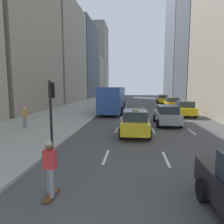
# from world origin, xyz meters

# --- Properties ---
(sidewalk_left) EXTENTS (8.00, 66.00, 0.15)m
(sidewalk_left) POSITION_xyz_m (-7.00, 27.00, 0.07)
(sidewalk_left) COLOR #9E9E99
(sidewalk_left) RESTS_ON ground
(lane_markings) EXTENTS (5.72, 56.00, 0.01)m
(lane_markings) POSITION_xyz_m (2.60, 23.00, 0.01)
(lane_markings) COLOR white
(lane_markings) RESTS_ON ground
(building_row_left) EXTENTS (6.00, 95.61, 31.74)m
(building_row_left) POSITION_xyz_m (-14.00, 45.71, 12.58)
(building_row_left) COLOR #A89E89
(building_row_left) RESTS_ON ground
(building_row_right) EXTENTS (6.00, 52.69, 32.80)m
(building_row_right) POSITION_xyz_m (12.00, 29.37, 14.87)
(building_row_right) COLOR slate
(building_row_right) RESTS_ON ground
(taxi_lead) EXTENTS (2.02, 4.40, 1.87)m
(taxi_lead) POSITION_xyz_m (6.80, 29.45, 0.88)
(taxi_lead) COLOR yellow
(taxi_lead) RESTS_ON ground
(taxi_second) EXTENTS (2.02, 4.40, 1.87)m
(taxi_second) POSITION_xyz_m (6.80, 39.43, 0.88)
(taxi_second) COLOR yellow
(taxi_second) RESTS_ON ground
(taxi_third) EXTENTS (2.02, 4.40, 1.87)m
(taxi_third) POSITION_xyz_m (1.20, 12.63, 0.88)
(taxi_third) COLOR yellow
(taxi_third) RESTS_ON ground
(taxi_fourth) EXTENTS (2.02, 4.40, 1.87)m
(taxi_fourth) POSITION_xyz_m (6.80, 22.15, 0.88)
(taxi_fourth) COLOR yellow
(taxi_fourth) RESTS_ON ground
(sedan_silver_behind) EXTENTS (2.02, 4.61, 1.71)m
(sedan_silver_behind) POSITION_xyz_m (4.00, 16.63, 0.87)
(sedan_silver_behind) COLOR #9EA0A5
(sedan_silver_behind) RESTS_ON ground
(city_bus) EXTENTS (2.80, 11.61, 3.25)m
(city_bus) POSITION_xyz_m (-1.61, 25.32, 1.79)
(city_bus) COLOR #2D519E
(city_bus) RESTS_ON ground
(skateboarder) EXTENTS (0.36, 0.80, 1.75)m
(skateboarder) POSITION_xyz_m (-1.38, 4.36, 0.96)
(skateboarder) COLOR brown
(skateboarder) RESTS_ON ground
(pedestrian_far_walking) EXTENTS (0.36, 0.22, 1.65)m
(pedestrian_far_walking) POSITION_xyz_m (-7.19, 13.19, 1.07)
(pedestrian_far_walking) COLOR gray
(pedestrian_far_walking) RESTS_ON sidewalk_left
(traffic_light_pole) EXTENTS (0.24, 0.42, 3.60)m
(traffic_light_pole) POSITION_xyz_m (-2.75, 7.84, 2.41)
(traffic_light_pole) COLOR black
(traffic_light_pole) RESTS_ON ground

